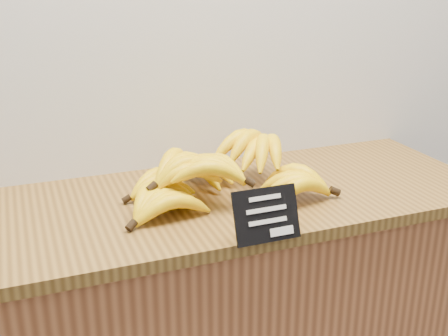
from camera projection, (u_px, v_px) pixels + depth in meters
The scene contains 3 objects.
counter_top at pixel (217, 200), 1.43m from camera, with size 1.42×0.54×0.03m, color brown.
chalkboard_sign at pixel (267, 215), 1.18m from camera, with size 0.15×0.01×0.12m, color black.
banana_pile at pixel (217, 174), 1.40m from camera, with size 0.54×0.45×0.12m.
Camera 1 is at (-0.48, 1.52, 1.49)m, focal length 45.00 mm.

